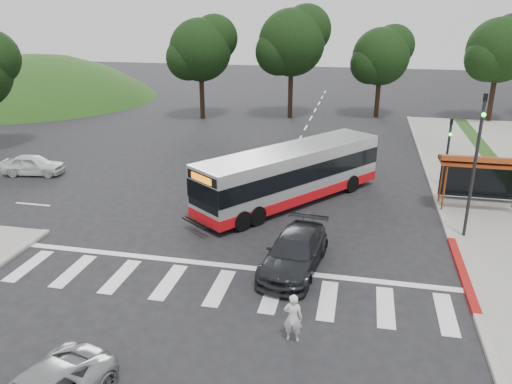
# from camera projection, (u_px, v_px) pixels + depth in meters

# --- Properties ---
(ground) EXTENTS (140.00, 140.00, 0.00)m
(ground) POSITION_uv_depth(u_px,v_px,m) (249.00, 232.00, 23.11)
(ground) COLOR black
(ground) RESTS_ON ground
(sidewalk_east) EXTENTS (4.00, 40.00, 0.12)m
(sidewalk_east) POSITION_uv_depth(u_px,v_px,m) (470.00, 190.00, 28.25)
(sidewalk_east) COLOR gray
(sidewalk_east) RESTS_ON ground
(curb_east) EXTENTS (0.30, 40.00, 0.15)m
(curb_east) POSITION_uv_depth(u_px,v_px,m) (433.00, 187.00, 28.64)
(curb_east) COLOR #9E9991
(curb_east) RESTS_ON ground
(curb_east_red) EXTENTS (0.32, 6.00, 0.15)m
(curb_east_red) POSITION_uv_depth(u_px,v_px,m) (462.00, 272.00, 19.47)
(curb_east_red) COLOR maroon
(curb_east_red) RESTS_ON ground
(hillside_nw) EXTENTS (44.00, 44.00, 10.00)m
(hillside_nw) POSITION_uv_depth(u_px,v_px,m) (35.00, 99.00, 56.93)
(hillside_nw) COLOR #1D3C13
(hillside_nw) RESTS_ON ground
(crosswalk_ladder) EXTENTS (18.00, 2.60, 0.01)m
(crosswalk_ladder) POSITION_uv_depth(u_px,v_px,m) (220.00, 288.00, 18.52)
(crosswalk_ladder) COLOR silver
(crosswalk_ladder) RESTS_ON ground
(bus_shelter) EXTENTS (4.20, 1.60, 2.86)m
(bus_shelter) POSITION_uv_depth(u_px,v_px,m) (483.00, 166.00, 24.84)
(bus_shelter) COLOR #983F19
(bus_shelter) RESTS_ON sidewalk_east
(traffic_signal_ne_tall) EXTENTS (0.18, 0.37, 6.50)m
(traffic_signal_ne_tall) POSITION_uv_depth(u_px,v_px,m) (476.00, 155.00, 21.23)
(traffic_signal_ne_tall) COLOR black
(traffic_signal_ne_tall) RESTS_ON ground
(traffic_signal_ne_short) EXTENTS (0.18, 0.37, 4.00)m
(traffic_signal_ne_short) POSITION_uv_depth(u_px,v_px,m) (448.00, 145.00, 28.13)
(traffic_signal_ne_short) COLOR black
(traffic_signal_ne_short) RESTS_ON ground
(tree_ne_a) EXTENTS (6.16, 5.74, 9.30)m
(tree_ne_a) POSITION_uv_depth(u_px,v_px,m) (500.00, 49.00, 43.44)
(tree_ne_a) COLOR black
(tree_ne_a) RESTS_ON parking_lot
(tree_north_a) EXTENTS (6.60, 6.15, 10.17)m
(tree_north_a) POSITION_uv_depth(u_px,v_px,m) (293.00, 41.00, 44.98)
(tree_north_a) COLOR black
(tree_north_a) RESTS_ON ground
(tree_north_b) EXTENTS (5.72, 5.33, 8.43)m
(tree_north_b) POSITION_uv_depth(u_px,v_px,m) (382.00, 55.00, 45.66)
(tree_north_b) COLOR black
(tree_north_b) RESTS_ON ground
(tree_north_c) EXTENTS (6.16, 5.74, 9.30)m
(tree_north_c) POSITION_uv_depth(u_px,v_px,m) (201.00, 49.00, 44.94)
(tree_north_c) COLOR black
(tree_north_c) RESTS_ON ground
(transit_bus) EXTENTS (8.80, 10.55, 2.93)m
(transit_bus) POSITION_uv_depth(u_px,v_px,m) (291.00, 176.00, 26.25)
(transit_bus) COLOR #AFB1B4
(transit_bus) RESTS_ON ground
(pedestrian) EXTENTS (0.60, 0.40, 1.63)m
(pedestrian) POSITION_uv_depth(u_px,v_px,m) (293.00, 318.00, 15.34)
(pedestrian) COLOR silver
(pedestrian) RESTS_ON ground
(dark_sedan) EXTENTS (2.59, 5.16, 1.44)m
(dark_sedan) POSITION_uv_depth(u_px,v_px,m) (294.00, 252.00, 19.66)
(dark_sedan) COLOR #212327
(dark_sedan) RESTS_ON ground
(west_car_white) EXTENTS (3.93, 2.06, 1.27)m
(west_car_white) POSITION_uv_depth(u_px,v_px,m) (33.00, 165.00, 30.90)
(west_car_white) COLOR silver
(west_car_white) RESTS_ON ground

